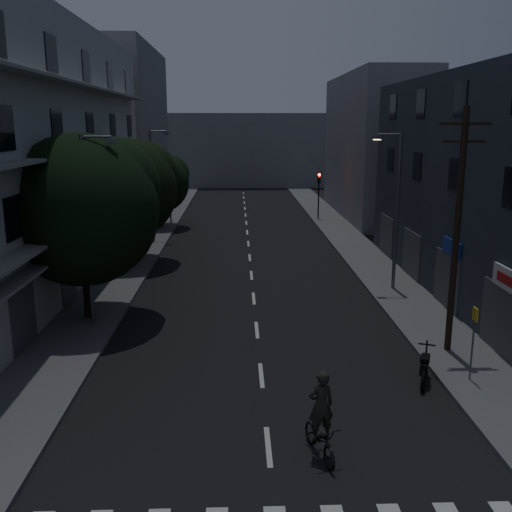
{
  "coord_description": "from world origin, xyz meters",
  "views": [
    {
      "loc": [
        -0.79,
        -11.88,
        8.53
      ],
      "look_at": [
        0.0,
        12.0,
        3.0
      ],
      "focal_mm": 40.0,
      "sensor_mm": 36.0,
      "label": 1
    }
  ],
  "objects": [
    {
      "name": "ground",
      "position": [
        0.0,
        25.0,
        0.0
      ],
      "size": [
        160.0,
        160.0,
        0.0
      ],
      "primitive_type": "plane",
      "color": "black",
      "rests_on": "ground"
    },
    {
      "name": "sidewalk_left",
      "position": [
        -7.5,
        25.0,
        0.07
      ],
      "size": [
        3.0,
        90.0,
        0.15
      ],
      "primitive_type": "cube",
      "color": "#565659",
      "rests_on": "ground"
    },
    {
      "name": "cyclist",
      "position": [
        1.33,
        1.5,
        0.81
      ],
      "size": [
        1.14,
        2.01,
        2.42
      ],
      "rotation": [
        0.0,
        0.0,
        0.27
      ],
      "color": "black",
      "rests_on": "ground"
    },
    {
      "name": "tree_far",
      "position": [
        -7.2,
        35.81,
        3.97
      ],
      "size": [
        4.93,
        4.93,
        6.1
      ],
      "color": "black",
      "rests_on": "sidewalk_left"
    },
    {
      "name": "building_far_left",
      "position": [
        -12.0,
        48.0,
        8.0
      ],
      "size": [
        6.0,
        20.0,
        16.0
      ],
      "primitive_type": "cube",
      "color": "slate",
      "rests_on": "ground"
    },
    {
      "name": "traffic_signal_far_right",
      "position": [
        6.58,
        39.3,
        3.1
      ],
      "size": [
        0.28,
        0.37,
        4.1
      ],
      "color": "black",
      "rests_on": "sidewalk_right"
    },
    {
      "name": "building_far_end",
      "position": [
        0.0,
        70.0,
        5.0
      ],
      "size": [
        24.0,
        8.0,
        10.0
      ],
      "primitive_type": "cube",
      "color": "slate",
      "rests_on": "ground"
    },
    {
      "name": "lane_markings",
      "position": [
        0.0,
        31.25,
        0.01
      ],
      "size": [
        0.15,
        60.5,
        0.01
      ],
      "color": "beige",
      "rests_on": "ground"
    },
    {
      "name": "tree_near",
      "position": [
        -7.35,
        12.59,
        5.2
      ],
      "size": [
        6.55,
        6.55,
        8.08
      ],
      "color": "black",
      "rests_on": "sidewalk_left"
    },
    {
      "name": "traffic_signal_far_left",
      "position": [
        -6.72,
        38.56,
        3.1
      ],
      "size": [
        0.28,
        0.37,
        4.1
      ],
      "color": "black",
      "rests_on": "sidewalk_left"
    },
    {
      "name": "motorcycle",
      "position": [
        5.49,
        5.78,
        0.51
      ],
      "size": [
        0.94,
        1.91,
        1.29
      ],
      "rotation": [
        0.0,
        0.0,
        -0.37
      ],
      "color": "black",
      "rests_on": "ground"
    },
    {
      "name": "tree_mid",
      "position": [
        -7.47,
        23.2,
        4.9
      ],
      "size": [
        6.18,
        6.18,
        7.6
      ],
      "color": "black",
      "rests_on": "sidewalk_left"
    },
    {
      "name": "street_lamp_left_near",
      "position": [
        -6.85,
        11.4,
        4.6
      ],
      "size": [
        1.51,
        0.25,
        8.0
      ],
      "color": "#575B5E",
      "rests_on": "sidewalk_left"
    },
    {
      "name": "building_left",
      "position": [
        -11.98,
        18.0,
        6.99
      ],
      "size": [
        7.0,
        36.0,
        14.0
      ],
      "color": "#ACACA7",
      "rests_on": "ground"
    },
    {
      "name": "street_lamp_left_far",
      "position": [
        -6.99,
        30.66,
        4.6
      ],
      "size": [
        1.51,
        0.25,
        8.0
      ],
      "color": "slate",
      "rests_on": "sidewalk_left"
    },
    {
      "name": "building_far_right",
      "position": [
        12.0,
        42.0,
        6.5
      ],
      "size": [
        6.0,
        20.0,
        13.0
      ],
      "primitive_type": "cube",
      "color": "slate",
      "rests_on": "ground"
    },
    {
      "name": "sidewalk_right",
      "position": [
        7.5,
        25.0,
        0.07
      ],
      "size": [
        3.0,
        90.0,
        0.15
      ],
      "primitive_type": "cube",
      "color": "#565659",
      "rests_on": "ground"
    },
    {
      "name": "street_lamp_right",
      "position": [
        7.24,
        16.66,
        4.6
      ],
      "size": [
        1.51,
        0.25,
        8.0
      ],
      "color": "#58595F",
      "rests_on": "sidewalk_right"
    },
    {
      "name": "bus_stop_sign",
      "position": [
        7.0,
        5.64,
        1.89
      ],
      "size": [
        0.06,
        0.35,
        2.52
      ],
      "color": "#595B60",
      "rests_on": "sidewalk_right"
    },
    {
      "name": "utility_pole",
      "position": [
        7.19,
        8.25,
        4.87
      ],
      "size": [
        1.8,
        0.24,
        9.0
      ],
      "color": "black",
      "rests_on": "sidewalk_right"
    }
  ]
}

